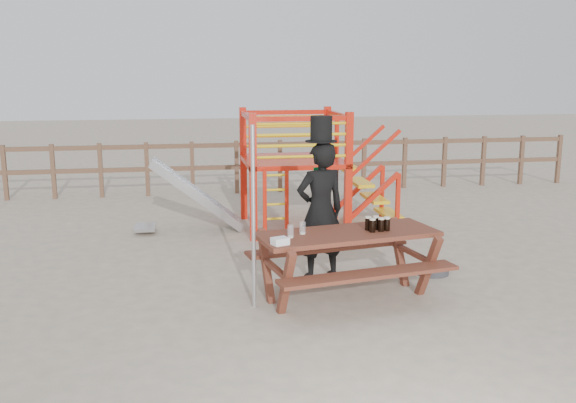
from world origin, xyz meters
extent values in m
plane|color=#BAA891|center=(0.00, 0.00, 0.00)|extent=(60.00, 60.00, 0.00)
cube|color=brown|center=(0.00, 7.00, 1.10)|extent=(15.00, 0.06, 0.10)
cube|color=brown|center=(0.00, 7.00, 0.60)|extent=(15.00, 0.06, 0.10)
cube|color=brown|center=(-5.50, 7.00, 0.60)|extent=(0.09, 0.09, 1.20)
cube|color=brown|center=(-4.50, 7.00, 0.60)|extent=(0.09, 0.09, 1.20)
cube|color=brown|center=(-3.50, 7.00, 0.60)|extent=(0.09, 0.09, 1.20)
cube|color=brown|center=(-2.50, 7.00, 0.60)|extent=(0.09, 0.09, 1.20)
cube|color=brown|center=(-1.50, 7.00, 0.60)|extent=(0.09, 0.09, 1.20)
cube|color=brown|center=(-0.50, 7.00, 0.60)|extent=(0.09, 0.09, 1.20)
cube|color=brown|center=(0.50, 7.00, 0.60)|extent=(0.09, 0.09, 1.20)
cube|color=brown|center=(1.50, 7.00, 0.60)|extent=(0.09, 0.09, 1.20)
cube|color=brown|center=(2.50, 7.00, 0.60)|extent=(0.09, 0.09, 1.20)
cube|color=brown|center=(3.50, 7.00, 0.60)|extent=(0.09, 0.09, 1.20)
cube|color=brown|center=(4.50, 7.00, 0.60)|extent=(0.09, 0.09, 1.20)
cube|color=brown|center=(5.50, 7.00, 0.60)|extent=(0.09, 0.09, 1.20)
cube|color=brown|center=(6.50, 7.00, 0.60)|extent=(0.09, 0.09, 1.20)
cube|color=brown|center=(7.50, 7.00, 0.60)|extent=(0.09, 0.09, 1.20)
cube|color=red|center=(-0.60, 2.80, 1.05)|extent=(0.12, 0.12, 2.10)
cube|color=red|center=(1.00, 2.80, 1.05)|extent=(0.12, 0.12, 2.10)
cube|color=red|center=(-0.60, 4.40, 1.05)|extent=(0.12, 0.12, 2.10)
cube|color=red|center=(1.00, 4.40, 1.05)|extent=(0.12, 0.12, 2.10)
cube|color=red|center=(0.20, 3.60, 1.20)|extent=(1.72, 1.72, 0.08)
cube|color=red|center=(0.20, 2.80, 2.00)|extent=(1.60, 0.08, 0.08)
cube|color=red|center=(0.20, 4.40, 2.00)|extent=(1.60, 0.08, 0.08)
cube|color=red|center=(-0.60, 3.60, 2.00)|extent=(0.08, 1.60, 0.08)
cube|color=red|center=(1.00, 3.60, 2.00)|extent=(0.08, 1.60, 0.08)
cylinder|color=yellow|center=(0.20, 2.80, 1.38)|extent=(1.50, 0.05, 0.05)
cylinder|color=yellow|center=(0.20, 4.40, 1.38)|extent=(1.50, 0.05, 0.05)
cylinder|color=yellow|center=(0.20, 2.80, 1.56)|extent=(1.50, 0.05, 0.05)
cylinder|color=yellow|center=(0.20, 4.40, 1.56)|extent=(1.50, 0.05, 0.05)
cylinder|color=yellow|center=(0.20, 2.80, 1.74)|extent=(1.50, 0.05, 0.05)
cylinder|color=yellow|center=(0.20, 4.40, 1.74)|extent=(1.50, 0.05, 0.05)
cylinder|color=yellow|center=(0.20, 2.80, 1.92)|extent=(1.50, 0.05, 0.05)
cylinder|color=yellow|center=(0.20, 4.40, 1.92)|extent=(1.50, 0.05, 0.05)
cube|color=red|center=(-0.43, 2.65, 0.60)|extent=(0.06, 0.06, 1.20)
cube|color=red|center=(-0.07, 2.65, 0.60)|extent=(0.06, 0.06, 1.20)
cylinder|color=yellow|center=(-0.25, 2.65, 0.15)|extent=(0.36, 0.04, 0.04)
cylinder|color=yellow|center=(-0.25, 2.65, 0.39)|extent=(0.36, 0.04, 0.04)
cylinder|color=yellow|center=(-0.25, 2.65, 0.63)|extent=(0.36, 0.04, 0.04)
cylinder|color=yellow|center=(-0.25, 2.65, 0.87)|extent=(0.36, 0.04, 0.04)
cylinder|color=yellow|center=(-0.25, 2.65, 1.11)|extent=(0.36, 0.04, 0.04)
cube|color=yellow|center=(1.15, 3.60, 1.08)|extent=(0.30, 0.90, 0.06)
cube|color=yellow|center=(1.43, 3.60, 0.78)|extent=(0.30, 0.90, 0.06)
cube|color=yellow|center=(1.71, 3.60, 0.48)|extent=(0.30, 0.90, 0.06)
cube|color=yellow|center=(1.99, 3.60, 0.18)|extent=(0.30, 0.90, 0.06)
cube|color=red|center=(1.55, 3.15, 0.60)|extent=(0.95, 0.08, 0.86)
cube|color=red|center=(1.55, 4.05, 0.60)|extent=(0.95, 0.08, 0.86)
cube|color=#B9BBC0|center=(-1.50, 3.60, 0.62)|extent=(1.53, 0.55, 1.21)
cube|color=#B9BBC0|center=(-1.50, 3.33, 0.66)|extent=(1.58, 0.04, 1.28)
cube|color=#B9BBC0|center=(-1.50, 3.87, 0.66)|extent=(1.58, 0.04, 1.28)
cube|color=#B9BBC0|center=(-2.40, 3.60, 0.10)|extent=(0.35, 0.55, 0.05)
cube|color=brown|center=(0.22, -0.12, 0.82)|extent=(2.30, 1.21, 0.05)
cube|color=brown|center=(0.33, -0.71, 0.49)|extent=(2.20, 0.70, 0.04)
cube|color=brown|center=(0.11, 0.47, 0.49)|extent=(2.20, 0.70, 0.04)
cube|color=brown|center=(-0.69, -0.29, 0.39)|extent=(0.33, 1.31, 0.79)
cube|color=brown|center=(1.13, 0.05, 0.39)|extent=(0.33, 1.31, 0.79)
imported|color=black|center=(0.07, 0.71, 0.93)|extent=(0.75, 0.57, 1.86)
cube|color=#0B7F2D|center=(0.03, 0.86, 1.15)|extent=(0.08, 0.03, 0.43)
cylinder|color=black|center=(0.07, 0.71, 1.86)|extent=(0.42, 0.42, 0.01)
cylinder|color=black|center=(0.07, 0.71, 2.03)|extent=(0.28, 0.28, 0.32)
cube|color=white|center=(0.04, 0.85, 2.14)|extent=(0.15, 0.03, 0.04)
cylinder|color=#B2B2B7|center=(-0.94, -0.23, 1.09)|extent=(0.05, 0.05, 2.17)
cylinder|color=#37373C|center=(1.64, 0.62, 0.05)|extent=(0.45, 0.45, 0.10)
cylinder|color=#37373C|center=(1.64, 0.62, 0.15)|extent=(0.05, 0.05, 0.09)
cube|color=white|center=(-0.68, -0.55, 0.89)|extent=(0.22, 0.19, 0.08)
cylinder|color=black|center=(0.51, -0.18, 0.92)|extent=(0.07, 0.07, 0.15)
cylinder|color=beige|center=(0.51, -0.18, 1.01)|extent=(0.08, 0.08, 0.02)
cylinder|color=black|center=(0.63, -0.17, 0.92)|extent=(0.07, 0.07, 0.15)
cylinder|color=beige|center=(0.63, -0.17, 1.01)|extent=(0.08, 0.08, 0.02)
cylinder|color=black|center=(0.71, -0.14, 0.92)|extent=(0.07, 0.07, 0.15)
cylinder|color=beige|center=(0.71, -0.14, 1.01)|extent=(0.08, 0.08, 0.02)
cylinder|color=black|center=(0.49, -0.08, 0.92)|extent=(0.07, 0.07, 0.15)
cylinder|color=beige|center=(0.49, -0.08, 1.01)|extent=(0.08, 0.08, 0.02)
cylinder|color=black|center=(0.59, -0.06, 0.92)|extent=(0.07, 0.07, 0.15)
cylinder|color=beige|center=(0.59, -0.06, 1.01)|extent=(0.08, 0.08, 0.02)
cylinder|color=silver|center=(-0.51, -0.27, 0.92)|extent=(0.07, 0.07, 0.15)
cylinder|color=beige|center=(-0.51, -0.27, 0.86)|extent=(0.07, 0.07, 0.02)
cylinder|color=silver|center=(-0.34, -0.13, 0.92)|extent=(0.07, 0.07, 0.15)
cylinder|color=beige|center=(-0.34, -0.13, 0.86)|extent=(0.07, 0.07, 0.02)
camera|label=1|loc=(-1.75, -7.44, 2.78)|focal=40.00mm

